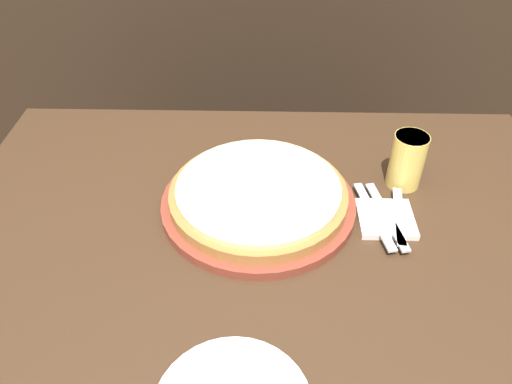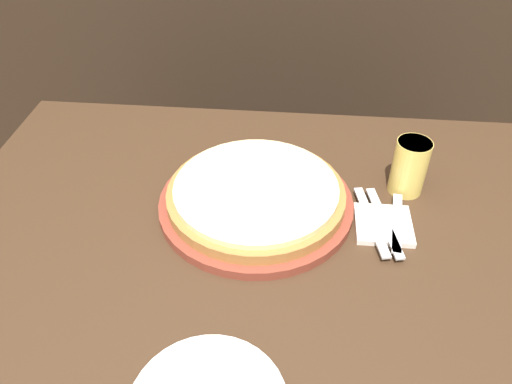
# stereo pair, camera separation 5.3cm
# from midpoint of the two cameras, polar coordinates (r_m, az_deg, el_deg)

# --- Properties ---
(dining_table) EXTENTS (1.29, 0.96, 0.77)m
(dining_table) POSITION_cam_midpoint_polar(r_m,az_deg,el_deg) (1.27, 1.50, -17.92)
(dining_table) COLOR #3D2819
(dining_table) RESTS_ON ground_plane
(pizza_on_board) EXTENTS (0.40, 0.40, 0.06)m
(pizza_on_board) POSITION_cam_midpoint_polar(r_m,az_deg,el_deg) (1.01, 1.50, -0.64)
(pizza_on_board) COLOR brown
(pizza_on_board) RESTS_ON dining_table
(beer_glass) EXTENTS (0.07, 0.07, 0.12)m
(beer_glass) POSITION_cam_midpoint_polar(r_m,az_deg,el_deg) (1.09, 18.53, 2.95)
(beer_glass) COLOR #E5C65B
(beer_glass) RESTS_ON dining_table
(napkin_stack) EXTENTS (0.11, 0.11, 0.01)m
(napkin_stack) POSITION_cam_midpoint_polar(r_m,az_deg,el_deg) (1.02, 15.81, -3.65)
(napkin_stack) COLOR white
(napkin_stack) RESTS_ON dining_table
(fork) EXTENTS (0.06, 0.20, 0.00)m
(fork) POSITION_cam_midpoint_polar(r_m,az_deg,el_deg) (1.01, 14.51, -3.23)
(fork) COLOR silver
(fork) RESTS_ON napkin_stack
(dinner_knife) EXTENTS (0.06, 0.20, 0.00)m
(dinner_knife) POSITION_cam_midpoint_polar(r_m,az_deg,el_deg) (1.02, 15.90, -3.30)
(dinner_knife) COLOR silver
(dinner_knife) RESTS_ON napkin_stack
(spoon) EXTENTS (0.04, 0.17, 0.00)m
(spoon) POSITION_cam_midpoint_polar(r_m,az_deg,el_deg) (1.02, 17.27, -3.37)
(spoon) COLOR silver
(spoon) RESTS_ON napkin_stack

